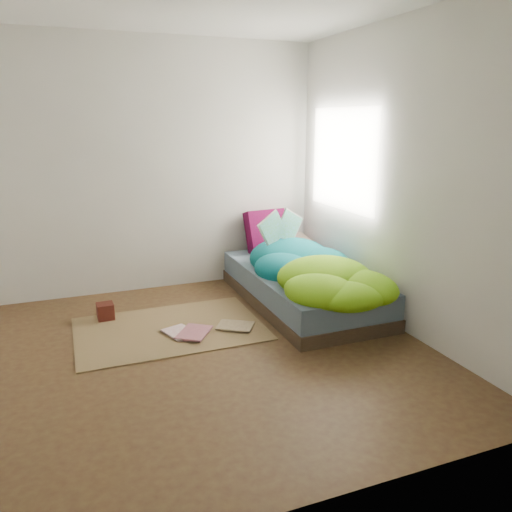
{
  "coord_description": "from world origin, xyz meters",
  "views": [
    {
      "loc": [
        -0.92,
        -3.51,
        1.78
      ],
      "look_at": [
        0.74,
        0.75,
        0.53
      ],
      "focal_mm": 35.0,
      "sensor_mm": 36.0,
      "label": 1
    }
  ],
  "objects_px": {
    "wooden_box": "(105,311)",
    "floor_book_a": "(169,336)",
    "open_book": "(281,218)",
    "pillow_magenta": "(266,231)",
    "bed": "(301,287)",
    "floor_book_b": "(181,332)"
  },
  "relations": [
    {
      "from": "wooden_box",
      "to": "floor_book_a",
      "type": "relative_size",
      "value": 0.5
    },
    {
      "from": "open_book",
      "to": "floor_book_a",
      "type": "relative_size",
      "value": 1.58
    },
    {
      "from": "open_book",
      "to": "pillow_magenta",
      "type": "bearing_deg",
      "value": 67.61
    },
    {
      "from": "pillow_magenta",
      "to": "open_book",
      "type": "xyz_separation_m",
      "value": [
        -0.06,
        -0.54,
        0.25
      ]
    },
    {
      "from": "bed",
      "to": "open_book",
      "type": "xyz_separation_m",
      "value": [
        -0.09,
        0.31,
        0.65
      ]
    },
    {
      "from": "wooden_box",
      "to": "floor_book_a",
      "type": "height_order",
      "value": "wooden_box"
    },
    {
      "from": "pillow_magenta",
      "to": "floor_book_b",
      "type": "relative_size",
      "value": 1.45
    },
    {
      "from": "pillow_magenta",
      "to": "open_book",
      "type": "distance_m",
      "value": 0.6
    },
    {
      "from": "bed",
      "to": "open_book",
      "type": "bearing_deg",
      "value": 105.63
    },
    {
      "from": "wooden_box",
      "to": "floor_book_b",
      "type": "relative_size",
      "value": 0.46
    },
    {
      "from": "open_book",
      "to": "wooden_box",
      "type": "relative_size",
      "value": 3.14
    },
    {
      "from": "pillow_magenta",
      "to": "floor_book_a",
      "type": "relative_size",
      "value": 1.59
    },
    {
      "from": "pillow_magenta",
      "to": "floor_book_a",
      "type": "height_order",
      "value": "pillow_magenta"
    },
    {
      "from": "open_book",
      "to": "wooden_box",
      "type": "distance_m",
      "value": 1.93
    },
    {
      "from": "pillow_magenta",
      "to": "floor_book_a",
      "type": "xyz_separation_m",
      "value": [
        -1.39,
        -1.21,
        -0.55
      ]
    },
    {
      "from": "pillow_magenta",
      "to": "open_book",
      "type": "height_order",
      "value": "open_book"
    },
    {
      "from": "wooden_box",
      "to": "open_book",
      "type": "bearing_deg",
      "value": 1.69
    },
    {
      "from": "wooden_box",
      "to": "pillow_magenta",
      "type": "bearing_deg",
      "value": 17.82
    },
    {
      "from": "floor_book_a",
      "to": "open_book",
      "type": "bearing_deg",
      "value": 8.42
    },
    {
      "from": "pillow_magenta",
      "to": "floor_book_b",
      "type": "xyz_separation_m",
      "value": [
        -1.27,
        -1.17,
        -0.54
      ]
    },
    {
      "from": "open_book",
      "to": "floor_book_a",
      "type": "xyz_separation_m",
      "value": [
        -1.33,
        -0.67,
        -0.8
      ]
    },
    {
      "from": "bed",
      "to": "open_book",
      "type": "relative_size",
      "value": 4.35
    }
  ]
}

